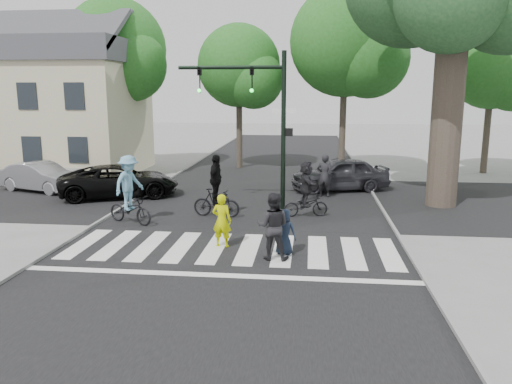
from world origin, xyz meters
The scene contains 23 objects.
ground centered at (0.00, 0.00, 0.00)m, with size 120.00×120.00×0.00m, color gray.
road_stem centered at (0.00, 5.00, 0.01)m, with size 10.00×70.00×0.01m, color black.
road_cross centered at (0.00, 8.00, 0.01)m, with size 70.00×10.00×0.01m, color black.
curb_left centered at (-5.05, 5.00, 0.05)m, with size 0.10×70.00×0.10m, color gray.
curb_right centered at (5.05, 5.00, 0.05)m, with size 0.10×70.00×0.10m, color gray.
crosswalk centered at (0.00, 0.66, 0.01)m, with size 10.00×3.85×0.01m.
traffic_signal centered at (0.35, 6.20, 3.90)m, with size 4.45×0.29×6.00m.
bg_tree_0 centered at (-13.74, 16.00, 6.14)m, with size 5.46×5.20×8.97m.
bg_tree_1 centered at (-8.70, 15.48, 6.65)m, with size 6.09×5.80×9.80m.
bg_tree_2 centered at (-1.76, 16.62, 5.78)m, with size 5.04×4.80×8.40m.
bg_tree_3 centered at (4.31, 15.27, 6.94)m, with size 6.30×6.00×10.20m.
bg_tree_4 centered at (12.23, 16.12, 5.64)m, with size 4.83×4.60×8.15m.
house centered at (-11.49, 13.98, 3.80)m, with size 8.40×8.10×8.82m.
pedestrian_woman centered at (-0.31, 1.16, 0.80)m, with size 0.58×0.38×1.59m, color #B3C400.
pedestrian_child centered at (1.56, 0.64, 0.65)m, with size 0.64×0.42×1.31m, color #151F30.
pedestrian_adult centered at (1.26, 0.21, 0.93)m, with size 0.90×0.70×1.86m, color black.
cyclist_left centered at (-3.93, 3.43, 1.03)m, with size 1.98×1.40×2.39m.
cyclist_mid centered at (-1.14, 4.69, 0.94)m, with size 1.81×1.12×2.29m.
cyclist_right centered at (2.10, 5.07, 0.92)m, with size 1.71×1.59×2.06m.
car_suv centered at (-5.99, 7.74, 0.70)m, with size 2.33×5.04×1.40m, color black.
car_silver centered at (-10.05, 8.57, 0.67)m, with size 1.42×4.09×1.35m, color gray.
car_grey centered at (3.61, 10.24, 0.76)m, with size 1.80×4.48×1.52m, color #2F2F34.
bystander_dark centered at (2.88, 8.68, 0.94)m, with size 0.69×0.45×1.88m, color black.
Camera 1 is at (2.22, -12.81, 4.50)m, focal length 35.00 mm.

